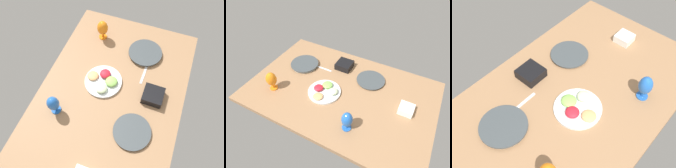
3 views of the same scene
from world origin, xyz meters
The scene contains 8 objects.
ground_plane centered at (0.00, 0.00, -2.00)cm, with size 160.00×104.00×4.00cm, color #99704C.
dinner_plate_left centered at (-18.96, -23.17, 1.04)cm, with size 25.73×25.73×2.00cm.
dinner_plate_right centered at (47.51, -13.79, 1.51)cm, with size 27.13×27.13×2.91cm.
fruit_platter centered at (11.04, 8.64, 1.87)cm, with size 28.21×28.21×5.38cm.
hurricane_glass_orange centered at (53.21, 25.31, 10.39)cm, with size 8.96×8.96×17.34cm.
hurricane_glass_blue centered at (-21.50, 31.92, 9.80)cm, with size 8.27×8.27×16.74cm.
square_bowl_black centered at (11.09, -29.50, 3.42)cm, with size 14.61×14.61×6.14cm.
fork_by_right_plate centered at (28.38, -18.26, 0.30)cm, with size 18.00×1.80×0.60cm, color silver.
Camera 1 is at (-65.87, -26.02, 142.60)cm, focal length 34.96 mm.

